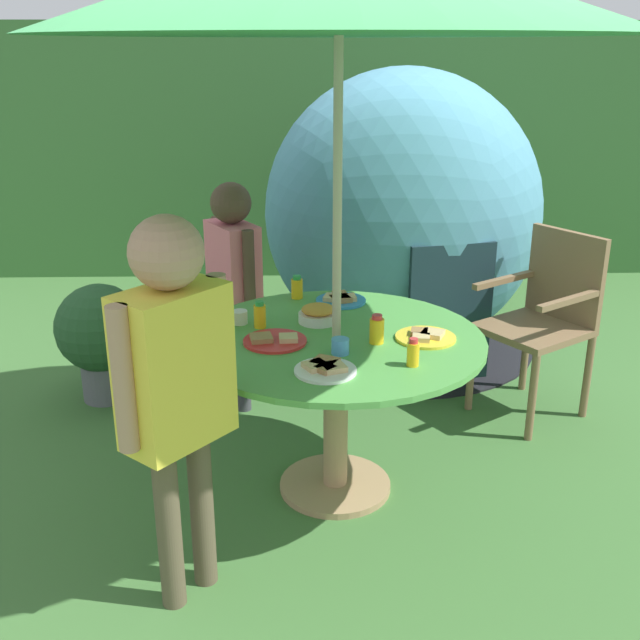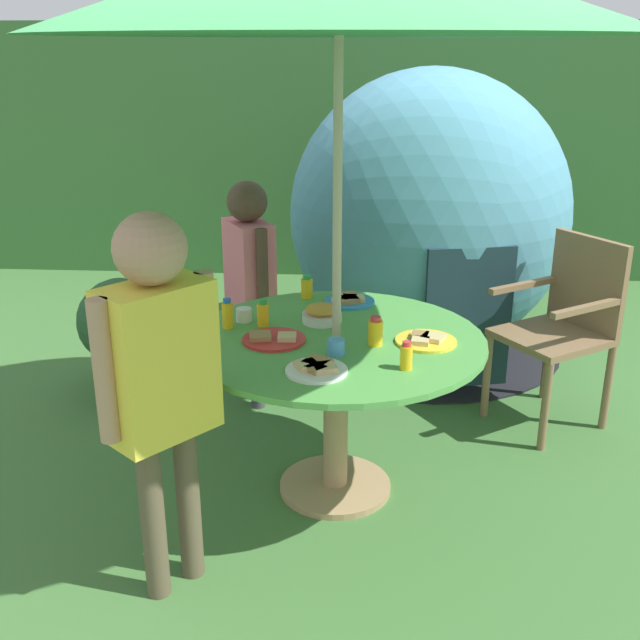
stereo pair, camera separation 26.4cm
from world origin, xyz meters
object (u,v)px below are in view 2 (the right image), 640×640
(plate_mid_left, at_px, (426,340))
(juice_bottle_near_right, at_px, (406,356))
(snack_bowl, at_px, (322,314))
(plate_front_edge, at_px, (349,300))
(juice_bottle_far_left, at_px, (375,332))
(cup_near, at_px, (336,347))
(dome_tent, at_px, (429,215))
(potted_plant, at_px, (122,327))
(garden_table, at_px, (336,373))
(wooden_chair, at_px, (565,320))
(plate_center_back, at_px, (273,339))
(cup_far, at_px, (244,315))
(child_in_yellow_shirt, at_px, (159,362))
(plate_near_left, at_px, (316,368))
(child_in_pink_shirt, at_px, (249,266))
(juice_bottle_far_right, at_px, (263,313))
(juice_bottle_center_front, at_px, (307,287))
(juice_bottle_mid_right, at_px, (228,314))

(plate_mid_left, xyz_separation_m, juice_bottle_near_right, (-0.09, -0.27, 0.04))
(snack_bowl, bearing_deg, plate_front_edge, 67.53)
(juice_bottle_far_left, relative_size, cup_near, 1.73)
(dome_tent, relative_size, potted_plant, 3.16)
(garden_table, height_order, wooden_chair, wooden_chair)
(cup_near, bearing_deg, juice_bottle_far_left, 35.65)
(plate_center_back, bearing_deg, cup_far, 124.87)
(garden_table, relative_size, wooden_chair, 1.28)
(child_in_yellow_shirt, xyz_separation_m, plate_near_left, (0.49, 0.31, -0.14))
(child_in_pink_shirt, height_order, plate_near_left, child_in_pink_shirt)
(juice_bottle_near_right, xyz_separation_m, juice_bottle_far_right, (-0.59, 0.42, 0.00))
(child_in_pink_shirt, distance_m, juice_bottle_center_front, 0.46)
(dome_tent, bearing_deg, juice_bottle_far_left, -112.86)
(juice_bottle_far_left, xyz_separation_m, cup_near, (-0.15, -0.11, -0.02))
(plate_center_back, xyz_separation_m, plate_near_left, (0.20, -0.29, 0.00))
(potted_plant, bearing_deg, juice_bottle_far_left, -36.04)
(child_in_yellow_shirt, distance_m, cup_near, 0.74)
(plate_center_back, xyz_separation_m, juice_bottle_center_front, (0.09, 0.56, 0.04))
(child_in_pink_shirt, bearing_deg, cup_far, -23.54)
(plate_center_back, height_order, cup_far, cup_far)
(garden_table, relative_size, juice_bottle_far_right, 10.57)
(dome_tent, distance_m, juice_bottle_center_front, 1.38)
(garden_table, distance_m, juice_bottle_center_front, 0.57)
(potted_plant, height_order, cup_far, cup_far)
(plate_mid_left, bearing_deg, juice_bottle_mid_right, 172.19)
(child_in_pink_shirt, bearing_deg, plate_front_edge, 23.09)
(dome_tent, bearing_deg, child_in_yellow_shirt, -126.03)
(snack_bowl, relative_size, juice_bottle_mid_right, 1.31)
(plate_front_edge, distance_m, juice_bottle_far_right, 0.49)
(plate_mid_left, xyz_separation_m, juice_bottle_far_right, (-0.68, 0.15, 0.04))
(dome_tent, height_order, plate_mid_left, dome_tent)
(plate_near_left, bearing_deg, dome_tent, 75.25)
(plate_front_edge, bearing_deg, garden_table, -95.16)
(garden_table, bearing_deg, juice_bottle_mid_right, 170.56)
(juice_bottle_near_right, bearing_deg, potted_plant, 140.43)
(potted_plant, relative_size, plate_near_left, 2.84)
(wooden_chair, xyz_separation_m, plate_center_back, (-1.37, -0.81, 0.18))
(plate_mid_left, height_order, juice_bottle_near_right, juice_bottle_near_right)
(garden_table, relative_size, potted_plant, 1.87)
(plate_front_edge, bearing_deg, snack_bowl, -112.47)
(juice_bottle_far_left, bearing_deg, cup_far, 157.35)
(garden_table, relative_size, cup_far, 17.85)
(potted_plant, height_order, snack_bowl, snack_bowl)
(juice_bottle_far_left, relative_size, cup_far, 1.74)
(garden_table, relative_size, plate_near_left, 5.32)
(dome_tent, distance_m, juice_bottle_near_right, 2.04)
(plate_mid_left, xyz_separation_m, cup_far, (-0.77, 0.20, 0.02))
(juice_bottle_near_right, bearing_deg, dome_tent, 83.89)
(plate_mid_left, distance_m, juice_bottle_mid_right, 0.83)
(garden_table, distance_m, plate_near_left, 0.39)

